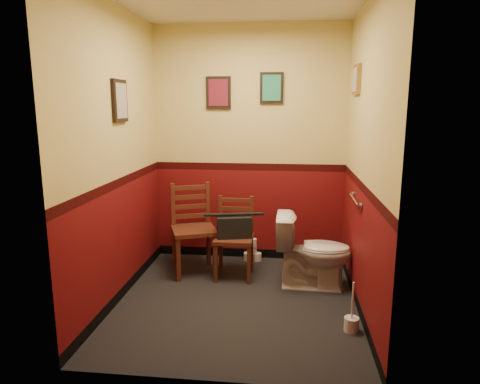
% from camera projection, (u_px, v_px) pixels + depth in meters
% --- Properties ---
extents(floor, '(2.20, 2.40, 0.00)m').
position_uv_depth(floor, '(237.00, 301.00, 4.02)').
color(floor, black).
rests_on(floor, ground).
extents(wall_back, '(2.20, 0.00, 2.70)m').
position_uv_depth(wall_back, '(249.00, 146.00, 4.92)').
color(wall_back, '#5F0D10').
rests_on(wall_back, ground).
extents(wall_front, '(2.20, 0.00, 2.70)m').
position_uv_depth(wall_front, '(213.00, 183.00, 2.59)').
color(wall_front, '#5F0D10').
rests_on(wall_front, ground).
extents(wall_left, '(0.00, 2.40, 2.70)m').
position_uv_depth(wall_left, '(117.00, 157.00, 3.88)').
color(wall_left, '#5F0D10').
rests_on(wall_left, ground).
extents(wall_right, '(0.00, 2.40, 2.70)m').
position_uv_depth(wall_right, '(365.00, 160.00, 3.64)').
color(wall_right, '#5F0D10').
rests_on(wall_right, ground).
extents(grab_bar, '(0.05, 0.56, 0.06)m').
position_uv_depth(grab_bar, '(354.00, 200.00, 3.96)').
color(grab_bar, silver).
rests_on(grab_bar, wall_right).
extents(framed_print_back_a, '(0.28, 0.04, 0.36)m').
position_uv_depth(framed_print_back_a, '(218.00, 93.00, 4.82)').
color(framed_print_back_a, black).
rests_on(framed_print_back_a, wall_back).
extents(framed_print_back_b, '(0.26, 0.04, 0.34)m').
position_uv_depth(framed_print_back_b, '(272.00, 88.00, 4.75)').
color(framed_print_back_b, black).
rests_on(framed_print_back_b, wall_back).
extents(framed_print_left, '(0.04, 0.30, 0.38)m').
position_uv_depth(framed_print_left, '(120.00, 101.00, 3.87)').
color(framed_print_left, black).
rests_on(framed_print_left, wall_left).
extents(framed_print_right, '(0.04, 0.34, 0.28)m').
position_uv_depth(framed_print_right, '(356.00, 80.00, 4.08)').
color(framed_print_right, olive).
rests_on(framed_print_right, wall_right).
extents(toilet, '(0.76, 0.44, 0.74)m').
position_uv_depth(toilet, '(313.00, 252.00, 4.28)').
color(toilet, white).
rests_on(toilet, floor).
extents(toilet_brush, '(0.12, 0.12, 0.42)m').
position_uv_depth(toilet_brush, '(351.00, 323.00, 3.48)').
color(toilet_brush, silver).
rests_on(toilet_brush, floor).
extents(chair_left, '(0.59, 0.59, 0.97)m').
position_uv_depth(chair_left, '(193.00, 229.00, 4.66)').
color(chair_left, '#4D2317').
rests_on(chair_left, floor).
extents(chair_right, '(0.40, 0.40, 0.85)m').
position_uv_depth(chair_right, '(235.00, 237.00, 4.56)').
color(chair_right, '#4D2317').
rests_on(chair_right, floor).
extents(handbag, '(0.39, 0.25, 0.26)m').
position_uv_depth(handbag, '(234.00, 226.00, 4.49)').
color(handbag, black).
rests_on(handbag, chair_right).
extents(tp_stack, '(0.21, 0.13, 0.27)m').
position_uv_depth(tp_stack, '(253.00, 251.00, 5.06)').
color(tp_stack, silver).
rests_on(tp_stack, floor).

